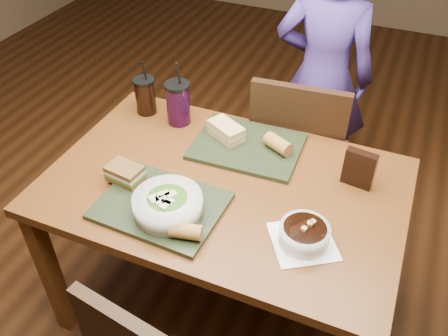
{
  "coord_description": "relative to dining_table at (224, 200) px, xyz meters",
  "views": [
    {
      "loc": [
        0.51,
        -1.2,
        1.91
      ],
      "look_at": [
        0.0,
        0.0,
        0.82
      ],
      "focal_mm": 38.0,
      "sensor_mm": 36.0,
      "label": 1
    }
  ],
  "objects": [
    {
      "name": "soup_bowl",
      "position": [
        0.35,
        -0.17,
        0.13
      ],
      "size": [
        0.27,
        0.27,
        0.08
      ],
      "color": "white",
      "rests_on": "dining_table"
    },
    {
      "name": "salad_bowl",
      "position": [
        -0.11,
        -0.23,
        0.15
      ],
      "size": [
        0.23,
        0.23,
        0.08
      ],
      "color": "silver",
      "rests_on": "tray_near"
    },
    {
      "name": "ground",
      "position": [
        0.0,
        0.0,
        -0.66
      ],
      "size": [
        6.0,
        6.0,
        0.0
      ],
      "primitive_type": "plane",
      "color": "#381C0B",
      "rests_on": "ground"
    },
    {
      "name": "diner",
      "position": [
        0.13,
        0.99,
        0.05
      ],
      "size": [
        0.54,
        0.37,
        1.41
      ],
      "primitive_type": "imported",
      "rotation": [
        0.0,
        0.0,
        3.21
      ],
      "color": "#462F83",
      "rests_on": "ground"
    },
    {
      "name": "baguette_far",
      "position": [
        0.13,
        0.24,
        0.14
      ],
      "size": [
        0.13,
        0.1,
        0.06
      ],
      "primitive_type": "cylinder",
      "rotation": [
        0.0,
        1.57,
        -0.46
      ],
      "color": "#AD7533",
      "rests_on": "tray_far"
    },
    {
      "name": "sandwich_near",
      "position": [
        -0.33,
        -0.14,
        0.14
      ],
      "size": [
        0.14,
        0.1,
        0.06
      ],
      "color": "#593819",
      "rests_on": "tray_near"
    },
    {
      "name": "tray_near",
      "position": [
        -0.15,
        -0.2,
        0.1
      ],
      "size": [
        0.43,
        0.34,
        0.02
      ],
      "primitive_type": "cube",
      "rotation": [
        0.0,
        0.0,
        -0.04
      ],
      "color": "black",
      "rests_on": "dining_table"
    },
    {
      "name": "chair_far",
      "position": [
        0.15,
        0.54,
        -0.13
      ],
      "size": [
        0.44,
        0.45,
        0.95
      ],
      "color": "black",
      "rests_on": "ground"
    },
    {
      "name": "sandwich_far",
      "position": [
        -0.09,
        0.24,
        0.14
      ],
      "size": [
        0.17,
        0.14,
        0.06
      ],
      "color": "tan",
      "rests_on": "tray_far"
    },
    {
      "name": "chip_bag",
      "position": [
        0.45,
        0.18,
        0.16
      ],
      "size": [
        0.12,
        0.05,
        0.15
      ],
      "primitive_type": "cube",
      "rotation": [
        0.0,
        0.0,
        -0.14
      ],
      "color": "black",
      "rests_on": "dining_table"
    },
    {
      "name": "cup_berry",
      "position": [
        -0.33,
        0.29,
        0.18
      ],
      "size": [
        0.11,
        0.11,
        0.29
      ],
      "color": "black",
      "rests_on": "dining_table"
    },
    {
      "name": "cup_cola",
      "position": [
        -0.5,
        0.3,
        0.17
      ],
      "size": [
        0.09,
        0.09,
        0.25
      ],
      "color": "black",
      "rests_on": "dining_table"
    },
    {
      "name": "tray_far",
      "position": [
        0.0,
        0.23,
        0.1
      ],
      "size": [
        0.43,
        0.34,
        0.02
      ],
      "primitive_type": "cube",
      "rotation": [
        0.0,
        0.0,
        0.04
      ],
      "color": "black",
      "rests_on": "dining_table"
    },
    {
      "name": "dining_table",
      "position": [
        0.0,
        0.0,
        0.0
      ],
      "size": [
        1.3,
        0.85,
        0.75
      ],
      "color": "#5B3012",
      "rests_on": "ground"
    },
    {
      "name": "baguette_near",
      "position": [
        -0.0,
        -0.31,
        0.13
      ],
      "size": [
        0.11,
        0.07,
        0.05
      ],
      "primitive_type": "cylinder",
      "rotation": [
        0.0,
        1.57,
        0.21
      ],
      "color": "#AD7533",
      "rests_on": "tray_near"
    }
  ]
}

